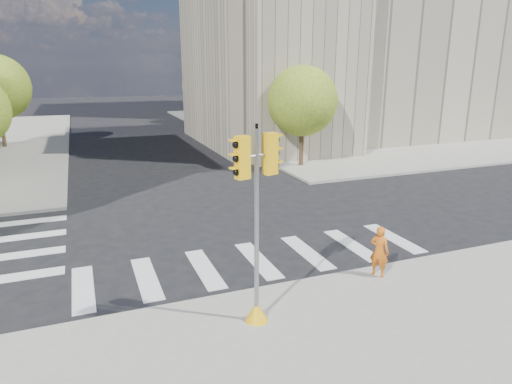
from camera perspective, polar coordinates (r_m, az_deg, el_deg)
ground at (r=16.89m, az=-1.95°, el=-5.87°), size 160.00×160.00×0.00m
sidewalk_far_right at (r=48.35m, az=10.38°, el=8.20°), size 28.00×40.00×0.15m
civic_building at (r=39.80m, az=10.62°, el=17.00°), size 26.00×16.00×19.39m
tree_re_near at (r=27.95m, az=5.83°, el=11.23°), size 4.20×4.20×6.16m
tree_re_mid at (r=38.99m, az=-2.37°, el=13.00°), size 4.60×4.60×6.66m
tree_re_far at (r=50.50m, az=-6.92°, el=12.97°), size 4.00×4.00×5.88m
lamp_near at (r=31.73m, az=3.33°, el=12.77°), size 0.35×0.18×8.11m
lamp_far at (r=44.83m, az=-4.33°, el=13.62°), size 0.35×0.18×8.11m
traffic_signal at (r=10.69m, az=0.08°, el=-6.31°), size 1.08×0.56×4.82m
photographer at (r=13.95m, az=15.16°, el=-7.15°), size 0.63×0.67×1.54m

